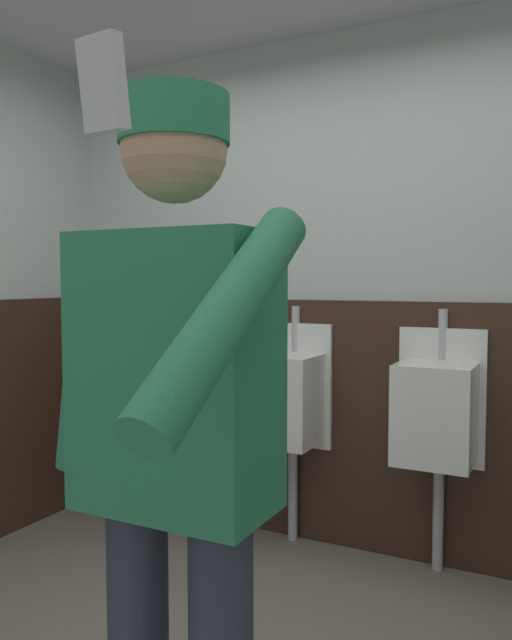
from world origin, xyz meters
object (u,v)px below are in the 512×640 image
urinal_right (437,411)px  cell_phone (103,84)px  urinal_middle (286,397)px  urinal_left (165,386)px  person (174,433)px

urinal_right → cell_phone: 2.40m
urinal_middle → cell_phone: size_ratio=11.27×
urinal_left → urinal_middle: (0.75, 0.00, 0.00)m
cell_phone → urinal_right: bearing=96.7°
urinal_middle → cell_phone: cell_phone is taller
urinal_left → urinal_middle: same height
urinal_middle → person: (0.52, -1.75, 0.27)m
cell_phone → person: bearing=122.6°
cell_phone → urinal_left: bearing=130.2°
urinal_middle → cell_phone: 2.52m
urinal_middle → person: bearing=-73.5°
urinal_middle → cell_phone: (0.77, -2.26, 0.83)m
urinal_right → person: size_ratio=0.70×
urinal_right → person: 1.79m
urinal_right → cell_phone: cell_phone is taller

